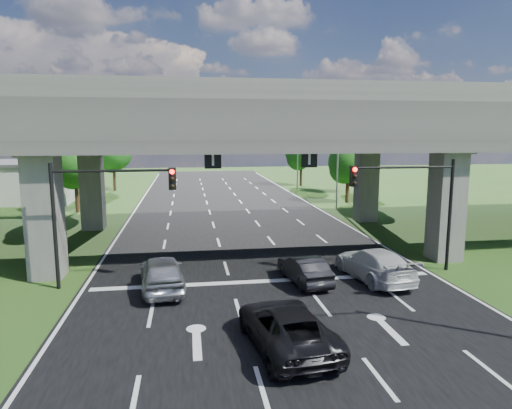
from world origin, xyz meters
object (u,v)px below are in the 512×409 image
object	(u,v)px
signal_right	(413,194)
signal_left	(101,201)
car_silver	(162,273)
car_white	(374,264)
car_dark	(304,269)
streetlight_far	(334,149)
streetlight_beyond	(295,144)
car_trailing	(286,327)

from	to	relation	value
signal_right	signal_left	world-z (taller)	same
car_silver	car_white	world-z (taller)	car_silver
car_dark	streetlight_far	bearing A→B (deg)	-119.48
signal_left	car_white	bearing A→B (deg)	-4.08
signal_right	signal_left	xyz separation A→B (m)	(-15.65, 0.00, 0.00)
signal_right	streetlight_beyond	bearing A→B (deg)	86.39
signal_right	streetlight_beyond	size ratio (longest dim) A/B	0.60
car_dark	car_white	world-z (taller)	car_white
car_dark	streetlight_beyond	bearing A→B (deg)	-110.56
signal_right	car_silver	size ratio (longest dim) A/B	1.24
car_dark	signal_left	bearing A→B (deg)	-13.52
streetlight_far	car_dark	xyz separation A→B (m)	(-8.30, -21.00, -5.14)
signal_left	streetlight_beyond	bearing A→B (deg)	63.57
streetlight_far	streetlight_beyond	xyz separation A→B (m)	(0.00, 16.00, 0.00)
streetlight_beyond	car_white	bearing A→B (deg)	-97.24
signal_right	streetlight_beyond	world-z (taller)	streetlight_beyond
car_white	streetlight_beyond	bearing A→B (deg)	-104.84
signal_left	streetlight_far	size ratio (longest dim) A/B	0.60
streetlight_beyond	car_silver	size ratio (longest dim) A/B	2.06
car_trailing	streetlight_far	bearing A→B (deg)	-117.92
signal_left	car_trailing	distance (m)	11.01
car_dark	car_trailing	world-z (taller)	car_trailing
signal_right	car_trailing	world-z (taller)	signal_right
car_white	car_trailing	size ratio (longest dim) A/B	1.01
car_white	car_dark	bearing A→B (deg)	-7.60
streetlight_far	car_trailing	size ratio (longest dim) A/B	1.87
streetlight_far	car_trailing	world-z (taller)	streetlight_far
car_silver	car_trailing	distance (m)	7.99
signal_right	car_silver	distance (m)	13.36
car_silver	signal_left	bearing A→B (deg)	-25.20
car_dark	car_white	xyz separation A→B (m)	(3.60, 0.00, 0.11)
streetlight_beyond	car_silver	world-z (taller)	streetlight_beyond
signal_right	car_white	bearing A→B (deg)	-158.75
signal_left	car_trailing	xyz separation A→B (m)	(7.28, -7.53, -3.41)
car_dark	car_white	distance (m)	3.60
signal_left	car_silver	xyz separation A→B (m)	(2.75, -0.94, -3.33)
signal_left	streetlight_far	bearing A→B (deg)	48.22
streetlight_far	car_white	xyz separation A→B (m)	(-4.70, -21.00, -5.03)
signal_right	streetlight_far	distance (m)	20.25
car_white	car_silver	bearing A→B (deg)	-7.60
car_white	car_trailing	bearing A→B (deg)	40.31
car_dark	signal_right	bearing A→B (deg)	-179.03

